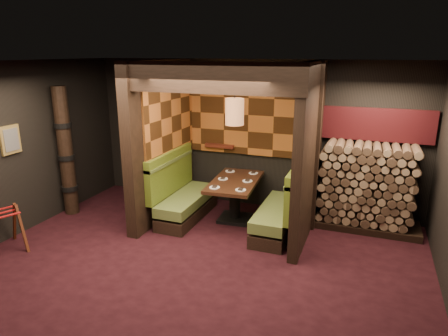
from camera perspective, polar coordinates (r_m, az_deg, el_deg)
floor at (r=5.88m, az=-4.60°, el=-14.33°), size 6.50×5.50×0.02m
ceiling at (r=5.06m, az=-5.36°, el=14.86°), size 6.50×5.50×0.02m
wall_back at (r=7.80m, az=3.79°, el=4.76°), size 6.50×0.02×2.85m
wall_front at (r=3.24m, az=-27.05°, el=-14.36°), size 6.50×0.02×2.85m
wall_left at (r=7.28m, az=-28.82°, el=1.92°), size 0.02×5.50×2.85m
partition_left at (r=7.32m, az=-8.98°, el=3.83°), size 0.20×2.20×2.85m
partition_right at (r=6.51m, az=12.04°, el=2.12°), size 0.15×2.10×2.85m
header_beam at (r=5.72m, az=-2.41°, el=12.77°), size 2.85×0.18×0.44m
tapa_back_panel at (r=7.69m, az=3.55°, el=7.59°), size 2.40×0.06×1.55m
tapa_side_panel at (r=7.34m, az=-7.63°, el=7.29°), size 0.04×1.85×1.45m
lacquer_shelf at (r=7.94m, az=-0.63°, el=3.20°), size 0.60×0.12×0.07m
booth_bench_left at (r=7.43m, az=-6.02°, el=-4.11°), size 0.68×1.60×1.14m
booth_bench_right at (r=6.84m, az=8.41°, el=-6.04°), size 0.68×1.60×1.14m
dining_table at (r=7.22m, az=1.57°, el=-3.53°), size 0.89×1.51×0.77m
place_settings at (r=7.14m, az=1.59°, el=-1.67°), size 0.71×1.21×0.03m
pendant_lamp at (r=6.82m, az=1.53°, el=8.05°), size 0.32×0.32×1.07m
framed_picture at (r=7.27m, az=-28.22°, el=3.57°), size 0.05×0.36×0.46m
luggage_rack at (r=7.08m, az=-29.06°, el=-7.46°), size 0.83×0.73×0.75m
totem_column at (r=7.93m, az=-21.67°, el=2.05°), size 0.31×0.31×2.40m
firewood_stack at (r=7.26m, az=20.23°, el=-2.63°), size 1.73×0.70×1.50m
mosaic_header at (r=7.34m, az=21.07°, el=5.80°), size 1.83×0.10×0.56m
bay_front_post at (r=6.75m, az=13.14°, el=2.55°), size 0.08×0.08×2.85m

